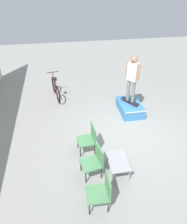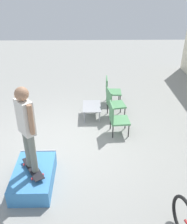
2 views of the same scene
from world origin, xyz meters
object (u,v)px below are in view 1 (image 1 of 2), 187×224
coffee_table (118,162)px  person_skater (133,75)px  skateboard_on_ramp (130,101)px  skate_ramp_box (130,107)px  bicycle (56,89)px  patio_chair_right (89,138)px  patio_chair_left (102,191)px  patio_chair_center (94,160)px

coffee_table → person_skater: bearing=-23.2°
skateboard_on_ramp → coffee_table: size_ratio=0.96×
coffee_table → skateboard_on_ramp: bearing=-23.2°
skate_ramp_box → person_skater: size_ratio=0.73×
skate_ramp_box → bicycle: 3.33m
skateboard_on_ramp → patio_chair_right: 2.76m
patio_chair_left → patio_chair_center: (0.98, 0.00, 0.00)m
patio_chair_right → skateboard_on_ramp: bearing=131.5°
skateboard_on_ramp → patio_chair_center: size_ratio=0.85×
skateboard_on_ramp → bicycle: size_ratio=0.46×
patio_chair_left → bicycle: bicycle is taller
person_skater → bicycle: person_skater is taller
skate_ramp_box → skateboard_on_ramp: skateboard_on_ramp is taller
coffee_table → patio_chair_left: (-0.96, 0.67, 0.17)m
patio_chair_center → patio_chair_right: 0.95m
skateboard_on_ramp → person_skater: bearing=59.0°
coffee_table → bicycle: (4.61, 1.58, 0.06)m
skate_ramp_box → bicycle: (1.71, 2.86, 0.21)m
skateboard_on_ramp → patio_chair_left: patio_chair_left is taller
skateboard_on_ramp → patio_chair_left: size_ratio=0.85×
patio_chair_center → skateboard_on_ramp: bearing=136.4°
person_skater → patio_chair_center: bearing=107.7°
coffee_table → patio_chair_right: (0.97, 0.67, 0.17)m
skateboard_on_ramp → bicycle: 3.29m
person_skater → coffee_table: bearing=117.9°
patio_chair_center → bicycle: bicycle is taller
skateboard_on_ramp → patio_chair_right: bearing=104.7°
coffee_table → patio_chair_right: patio_chair_right is taller
person_skater → bicycle: bearing=20.6°
person_skater → patio_chair_right: (-1.98, 1.93, -1.04)m
person_skater → bicycle: 3.49m
patio_chair_center → bicycle: 4.68m
skate_ramp_box → patio_chair_right: size_ratio=1.43×
patio_chair_center → patio_chair_right: size_ratio=1.00×
skateboard_on_ramp → person_skater: person_skater is taller
patio_chair_center → patio_chair_right: (0.95, -0.00, 0.00)m
skateboard_on_ramp → person_skater: size_ratio=0.44×
person_skater → coffee_table: size_ratio=2.20×
person_skater → bicycle: (1.67, 2.84, -1.15)m
bicycle → patio_chair_right: bearing=-175.4°
patio_chair_right → bicycle: bearing=-170.2°
skateboard_on_ramp → patio_chair_right: patio_chair_right is taller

